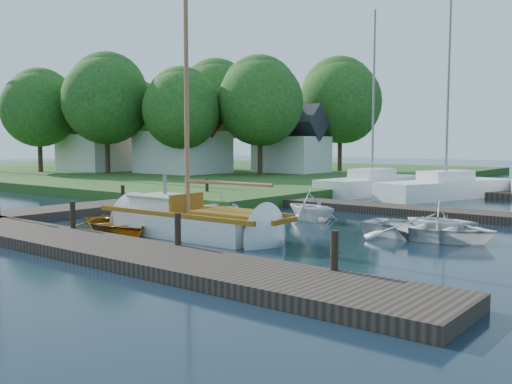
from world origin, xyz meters
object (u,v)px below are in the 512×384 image
Objects in this scene: tender_a at (209,204)px; tree_0 at (39,108)px; tree_2 at (182,109)px; tree_3 at (261,101)px; tender_b at (311,204)px; marina_boat_0 at (372,184)px; mooring_post_2 at (178,229)px; marina_boat_1 at (445,187)px; mooring_post_4 at (123,195)px; mooring_post_1 at (73,215)px; mooring_post_3 at (334,250)px; house_a at (183,141)px; tree_7 at (341,101)px; tree_1 at (107,99)px; mooring_post_5 at (207,187)px; tree_4 at (217,102)px; house_c at (292,146)px; tree_5 at (138,114)px; tree_6 at (63,112)px; sailboat at (197,225)px; house_b at (97,143)px; tender_d at (442,217)px; tender_c at (427,225)px; dinghy at (116,221)px.

tender_a is 0.49× the size of tree_0.
tree_2 is 0.89× the size of tree_3.
marina_boat_0 is (-3.34, 11.27, -0.06)m from tender_b.
marina_boat_1 reaches higher than mooring_post_2.
marina_boat_0 is (4.16, 13.86, -0.14)m from mooring_post_4.
mooring_post_3 is (9.00, 0.00, 0.00)m from mooring_post_1.
house_a is 3.61m from tree_2.
tree_7 is at bearing 113.50° from mooring_post_2.
tree_1 is at bearing -130.60° from tree_7.
tree_3 is at bearing 118.20° from mooring_post_5.
mooring_post_1 is at bearing -54.92° from tree_4.
tree_5 reaches higher than house_c.
tree_6 is (-18.00, 2.00, 0.39)m from tree_2.
tree_4 reaches higher than house_a.
sailboat is 1.07× the size of tree_1.
tree_1 reaches higher than house_c.
tree_2 is (-14.49, 12.60, 4.83)m from tender_a.
sailboat reaches higher than mooring_post_2.
tender_a is 27.62m from house_b.
tender_d is 29.00m from house_a.
tree_7 is at bearing 75.96° from tree_3.
tree_0 is (-23.00, 5.05, 4.83)m from mooring_post_5.
tender_b is at bearing 79.41° from sailboat.
tender_c is at bearing -13.65° from tree_0.
mooring_post_5 reaches higher than dinghy.
mooring_post_2 is 30.14m from house_a.
marina_boat_0 reaches higher than tree_6.
tender_d is 0.41× the size of house_c.
mooring_post_2 is 35.15m from house_b.
house_b is at bearing 95.10° from marina_boat_0.
tree_5 is (-10.00, 4.05, 2.46)m from house_a.
mooring_post_2 is at bearing -158.12° from tender_b.
marina_boat_1 is at bearing -0.50° from tender_a.
tree_7 is at bearing 33.99° from tender_d.
mooring_post_2 is 0.10× the size of tree_5.
mooring_post_1 is 4.50m from mooring_post_2.
tree_0 reaches higher than tree_2.
mooring_post_3 is 36.31m from tree_7.
tree_2 reaches higher than mooring_post_2.
marina_boat_0 reaches higher than dinghy.
tree_0 reaches higher than house_b.
mooring_post_3 is 0.13× the size of house_a.
house_c is at bearing 107.65° from mooring_post_4.
tree_1 is at bearing -101.31° from tree_4.
mooring_post_2 is 43.29m from tree_6.
tree_3 is (-13.68, 20.55, 5.47)m from sailboat.
tree_5 is (-23.00, 20.05, 4.72)m from mooring_post_4.
sailboat is at bearing -43.22° from house_a.
tree_4 is at bearing 78.69° from tree_1.
tree_2 is at bearing -116.57° from tree_7.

